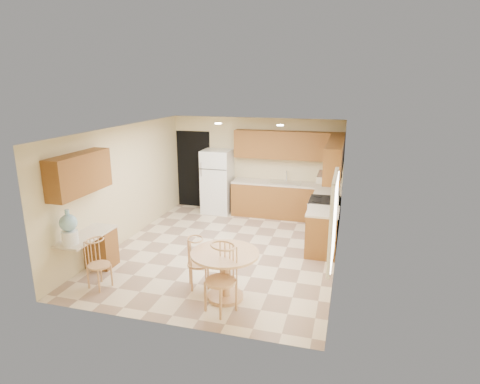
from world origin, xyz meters
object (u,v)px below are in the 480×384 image
(stove, at_px, (324,219))
(refrigerator, at_px, (217,181))
(chair_table_a, at_px, (197,260))
(chair_desk, at_px, (95,261))
(dining_table, at_px, (225,268))
(chair_table_b, at_px, (218,276))
(water_crock, at_px, (69,229))

(stove, bearing_deg, refrigerator, 157.01)
(refrigerator, bearing_deg, stove, -22.99)
(chair_table_a, height_order, chair_desk, chair_table_a)
(refrigerator, height_order, chair_table_a, refrigerator)
(dining_table, height_order, chair_desk, chair_desk)
(chair_table_a, bearing_deg, refrigerator, 164.71)
(chair_table_b, bearing_deg, water_crock, 24.13)
(water_crock, bearing_deg, chair_table_a, 12.66)
(stove, bearing_deg, chair_desk, -136.38)
(dining_table, xyz_separation_m, chair_table_a, (-0.55, 0.17, 0.01))
(dining_table, height_order, chair_table_b, chair_table_b)
(refrigerator, bearing_deg, chair_desk, -97.54)
(water_crock, bearing_deg, dining_table, 6.47)
(stove, height_order, chair_table_b, stove)
(chair_desk, bearing_deg, refrigerator, -171.83)
(stove, relative_size, chair_desk, 1.29)
(chair_table_a, xyz_separation_m, chair_desk, (-1.61, -0.47, -0.02))
(water_crock, bearing_deg, chair_desk, -1.41)
(chair_table_a, distance_m, water_crock, 2.17)
(dining_table, distance_m, chair_table_b, 0.49)
(refrigerator, distance_m, dining_table, 4.51)
(refrigerator, height_order, chair_table_b, refrigerator)
(dining_table, relative_size, water_crock, 1.81)
(stove, relative_size, water_crock, 1.83)
(chair_table_b, bearing_deg, refrigerator, -43.10)
(chair_desk, bearing_deg, water_crock, -75.70)
(dining_table, relative_size, chair_table_b, 1.03)
(water_crock, bearing_deg, refrigerator, 76.92)
(chair_table_a, xyz_separation_m, water_crock, (-2.06, -0.46, 0.51))
(chair_table_b, bearing_deg, chair_desk, 23.63)
(stove, relative_size, dining_table, 1.01)
(chair_desk, bearing_deg, stove, 149.32)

